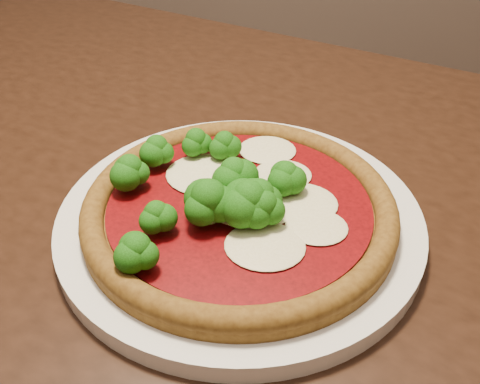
# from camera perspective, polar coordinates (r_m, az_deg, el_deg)

# --- Properties ---
(dining_table) EXTENTS (1.54, 1.32, 0.75)m
(dining_table) POSITION_cam_1_polar(r_m,az_deg,el_deg) (0.61, -6.99, -6.37)
(dining_table) COLOR black
(dining_table) RESTS_ON floor
(plate) EXTENTS (0.33, 0.33, 0.02)m
(plate) POSITION_cam_1_polar(r_m,az_deg,el_deg) (0.50, 0.00, -2.85)
(plate) COLOR silver
(plate) RESTS_ON dining_table
(pizza) EXTENTS (0.28, 0.28, 0.06)m
(pizza) POSITION_cam_1_polar(r_m,az_deg,el_deg) (0.47, -0.47, -1.12)
(pizza) COLOR brown
(pizza) RESTS_ON plate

